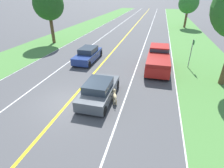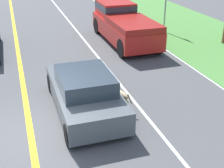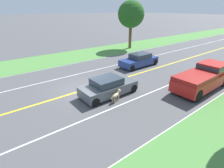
{
  "view_description": "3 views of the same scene",
  "coord_description": "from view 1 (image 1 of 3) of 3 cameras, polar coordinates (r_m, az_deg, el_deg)",
  "views": [
    {
      "loc": [
        5.16,
        -8.56,
        6.38
      ],
      "look_at": [
        2.69,
        0.95,
        1.24
      ],
      "focal_mm": 28.0,
      "sensor_mm": 36.0,
      "label": 1
    },
    {
      "loc": [
        -0.08,
        -7.6,
        5.05
      ],
      "look_at": [
        2.67,
        0.88,
        0.83
      ],
      "focal_mm": 50.0,
      "sensor_mm": 36.0,
      "label": 2
    },
    {
      "loc": [
        11.01,
        -5.92,
        5.86
      ],
      "look_at": [
        2.6,
        0.68,
        1.2
      ],
      "focal_mm": 28.0,
      "sensor_mm": 36.0,
      "label": 3
    }
  ],
  "objects": [
    {
      "name": "centre_divider_line",
      "position": [
        11.86,
        -13.93,
        -5.83
      ],
      "size": [
        0.18,
        160.0,
        0.01
      ],
      "primitive_type": "cube",
      "color": "yellow",
      "rests_on": "ground"
    },
    {
      "name": "lane_edge_line_right",
      "position": [
        10.83,
        21.7,
        -10.75
      ],
      "size": [
        0.14,
        160.0,
        0.01
      ],
      "primitive_type": "cube",
      "color": "white",
      "rests_on": "ground"
    },
    {
      "name": "ground_plane",
      "position": [
        11.86,
        -13.93,
        -5.85
      ],
      "size": [
        400.0,
        400.0,
        0.0
      ],
      "primitive_type": "plane",
      "color": "#4C4C4F"
    },
    {
      "name": "lane_dash_same_dir",
      "position": [
        10.8,
        2.94,
        -8.59
      ],
      "size": [
        0.1,
        160.0,
        0.01
      ],
      "primitive_type": "cube",
      "color": "white",
      "rests_on": "ground"
    },
    {
      "name": "lane_dash_oncoming",
      "position": [
        13.75,
        -26.99,
        -3.33
      ],
      "size": [
        0.1,
        160.0,
        0.01
      ],
      "primitive_type": "cube",
      "color": "white",
      "rests_on": "ground"
    },
    {
      "name": "oncoming_car",
      "position": [
        18.65,
        -7.85,
        9.45
      ],
      "size": [
        1.8,
        4.46,
        1.38
      ],
      "rotation": [
        0.0,
        0.0,
        3.14
      ],
      "color": "navy",
      "rests_on": "ground"
    },
    {
      "name": "street_sign",
      "position": [
        17.87,
        24.54,
        9.93
      ],
      "size": [
        0.11,
        0.64,
        2.7
      ],
      "color": "gray",
      "rests_on": "ground"
    },
    {
      "name": "pickup_truck",
      "position": [
        16.95,
        14.89,
        7.99
      ],
      "size": [
        2.04,
        5.46,
        1.84
      ],
      "color": "red",
      "rests_on": "ground"
    },
    {
      "name": "dog",
      "position": [
        11.34,
        0.88,
        -3.71
      ],
      "size": [
        0.5,
        1.21,
        0.79
      ],
      "rotation": [
        0.0,
        0.0,
        0.32
      ],
      "color": "#D1B784",
      "rests_on": "ground"
    },
    {
      "name": "roadside_tree_right_far",
      "position": [
        40.43,
        23.74,
        22.99
      ],
      "size": [
        3.82,
        3.82,
        6.52
      ],
      "color": "brown",
      "rests_on": "ground"
    },
    {
      "name": "roadside_tree_left_near",
      "position": [
        26.3,
        -20.04,
        23.14
      ],
      "size": [
        3.94,
        3.94,
        7.01
      ],
      "color": "brown",
      "rests_on": "ground"
    },
    {
      "name": "ego_car",
      "position": [
        11.63,
        -4.26,
        -2.11
      ],
      "size": [
        1.86,
        4.21,
        1.34
      ],
      "color": "#51565B",
      "rests_on": "ground"
    }
  ]
}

